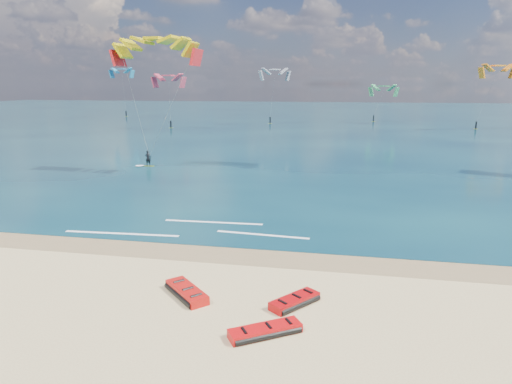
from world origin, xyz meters
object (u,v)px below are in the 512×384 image
packed_kite_mid (187,296)px  kitesurfer_main (152,97)px  packed_kite_left (265,335)px  packed_kite_right (295,305)px

packed_kite_mid → kitesurfer_main: kitesurfer_main is taller
packed_kite_mid → kitesurfer_main: 28.97m
packed_kite_left → kitesurfer_main: 32.56m
packed_kite_left → packed_kite_mid: bearing=115.0°
packed_kite_left → packed_kite_right: (0.76, 2.35, 0.00)m
packed_kite_left → packed_kite_right: size_ratio=1.16×
packed_kite_mid → packed_kite_right: 4.36m
packed_kite_mid → packed_kite_right: size_ratio=1.12×
packed_kite_mid → packed_kite_left: bearing=12.5°
packed_kite_left → packed_kite_mid: (-3.61, 2.29, 0.00)m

